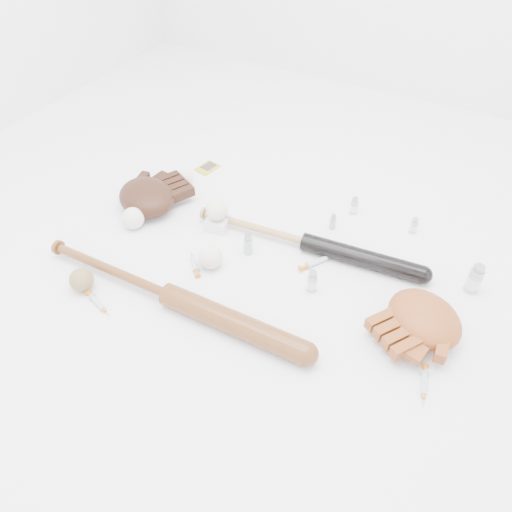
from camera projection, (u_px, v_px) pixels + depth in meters
The scene contains 21 objects.
bat_dark at pixel (305, 242), 1.72m from camera, with size 0.85×0.06×0.06m, color black, non-canonical shape.
bat_wood at pixel (169, 295), 1.54m from camera, with size 0.98×0.07×0.07m, color brown, non-canonical shape.
glove_dark at pixel (147, 197), 1.88m from camera, with size 0.29×0.29×0.10m, color black, non-canonical shape.
glove_tan at pixel (424, 318), 1.45m from camera, with size 0.28×0.28×0.10m, color brown, non-canonical shape.
trading_card at pixel (207, 168), 2.11m from camera, with size 0.07×0.09×0.01m, color gold.
pedestal at pixel (218, 223), 1.81m from camera, with size 0.08×0.08×0.04m, color white.
baseball_on_pedestal at pixel (217, 210), 1.77m from camera, with size 0.08×0.08×0.08m, color white.
baseball_left at pixel (133, 218), 1.80m from camera, with size 0.08×0.08×0.08m, color white.
baseball_upper at pixel (185, 177), 2.01m from camera, with size 0.07×0.07×0.07m, color white.
baseball_mid at pixel (210, 257), 1.65m from camera, with size 0.08×0.08×0.08m, color white.
baseball_aged at pixel (81, 280), 1.58m from camera, with size 0.08×0.08×0.08m, color olive.
syringe_0 at pixel (98, 303), 1.55m from camera, with size 0.15×0.03×0.02m, color #ADBCC6, non-canonical shape.
syringe_1 at pixel (194, 264), 1.68m from camera, with size 0.15×0.03×0.02m, color #ADBCC6, non-canonical shape.
syringe_2 at pixel (317, 262), 1.68m from camera, with size 0.17×0.03×0.02m, color #ADBCC6, non-canonical shape.
syringe_3 at pixel (424, 384), 1.34m from camera, with size 0.15×0.03×0.02m, color #ADBCC6, non-canonical shape.
vial_0 at pixel (354, 206), 1.87m from camera, with size 0.03×0.03×0.07m, color #A9B3BA.
vial_1 at pixel (414, 225), 1.79m from camera, with size 0.02×0.02×0.06m, color #A9B3BA.
vial_2 at pixel (312, 281), 1.58m from camera, with size 0.03×0.03×0.08m, color #A9B3BA.
vial_3 at pixel (475, 278), 1.57m from camera, with size 0.04×0.04×0.11m, color #A9B3BA.
vial_4 at pixel (248, 244), 1.70m from camera, with size 0.03×0.03×0.08m, color #A9B3BA.
vial_5 at pixel (333, 222), 1.81m from camera, with size 0.02×0.02×0.06m, color #A9B3BA.
Camera 1 is at (0.57, -1.03, 1.18)m, focal length 35.00 mm.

